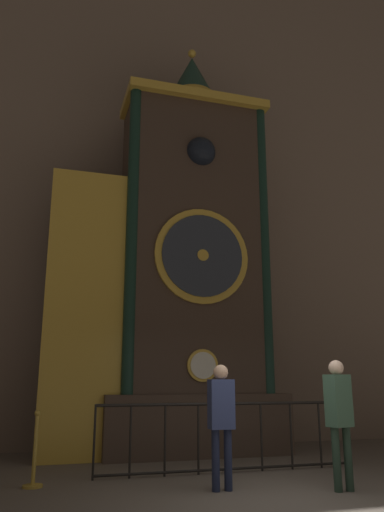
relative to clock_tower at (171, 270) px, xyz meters
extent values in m
plane|color=brown|center=(0.44, -4.44, -3.80)|extent=(28.00, 28.00, 0.00)
cube|color=#7A6656|center=(0.44, 1.38, 4.13)|extent=(24.00, 0.30, 15.86)
cube|color=#423328|center=(0.48, 0.02, -3.20)|extent=(3.80, 1.61, 1.19)
cube|color=#423328|center=(0.48, 0.02, 0.71)|extent=(3.04, 1.40, 6.64)
cube|color=gold|center=(0.48, -0.09, 3.93)|extent=(3.29, 1.54, 0.20)
cylinder|color=gold|center=(0.48, -0.71, -2.06)|extent=(0.63, 0.05, 0.63)
cylinder|color=silver|center=(0.48, -0.74, -2.06)|extent=(0.52, 0.03, 0.52)
cylinder|color=gold|center=(0.48, -0.71, 0.18)|extent=(2.04, 0.07, 2.04)
cylinder|color=#2D333D|center=(0.48, -0.76, 0.18)|extent=(1.75, 0.04, 1.75)
cylinder|color=gold|center=(0.48, -0.78, 0.18)|extent=(0.24, 0.03, 0.24)
cube|color=black|center=(0.48, -0.19, 2.57)|extent=(0.84, 0.42, 0.84)
sphere|color=black|center=(0.48, -0.63, 2.57)|extent=(0.67, 0.67, 0.67)
cylinder|color=#142D23|center=(-0.99, -0.61, 0.71)|extent=(0.25, 0.25, 6.64)
cylinder|color=#142D23|center=(1.95, -0.61, 0.71)|extent=(0.25, 0.25, 6.64)
cylinder|color=gold|center=(0.48, 0.02, 4.18)|extent=(1.11, 1.11, 0.30)
cone|color=#163227|center=(0.48, 0.02, 4.87)|extent=(1.06, 1.06, 1.09)
sphere|color=gold|center=(0.48, 0.02, 5.54)|extent=(0.20, 0.20, 0.20)
cube|color=#4C3828|center=(-1.83, 0.07, -0.99)|extent=(1.49, 1.19, 5.62)
cube|color=gold|center=(-1.83, -0.54, -0.99)|extent=(1.57, 0.06, 5.62)
cylinder|color=black|center=(-1.74, -2.21, -3.25)|extent=(0.04, 0.04, 1.09)
cylinder|color=black|center=(-1.19, -2.21, -3.25)|extent=(0.04, 0.04, 1.09)
cylinder|color=black|center=(-0.64, -2.21, -3.25)|extent=(0.04, 0.04, 1.09)
cylinder|color=black|center=(-0.08, -2.21, -3.25)|extent=(0.04, 0.04, 1.09)
cylinder|color=black|center=(0.47, -2.21, -3.25)|extent=(0.04, 0.04, 1.09)
cylinder|color=black|center=(1.02, -2.21, -3.25)|extent=(0.04, 0.04, 1.09)
cylinder|color=black|center=(1.57, -2.21, -3.25)|extent=(0.04, 0.04, 1.09)
cylinder|color=black|center=(2.13, -2.21, -3.25)|extent=(0.04, 0.04, 1.09)
cylinder|color=black|center=(2.68, -2.21, -3.25)|extent=(0.04, 0.04, 1.09)
cylinder|color=black|center=(0.47, -2.21, -2.72)|extent=(4.42, 0.05, 0.05)
cylinder|color=black|center=(0.47, -2.21, -3.74)|extent=(4.42, 0.04, 0.04)
cylinder|color=#1B213A|center=(-0.23, -3.47, -3.40)|extent=(0.11, 0.11, 0.80)
cylinder|color=#1B213A|center=(-0.05, -3.47, -3.40)|extent=(0.11, 0.11, 0.80)
cube|color=navy|center=(-0.14, -3.47, -2.67)|extent=(0.35, 0.23, 0.67)
sphere|color=tan|center=(-0.14, -3.47, -2.24)|extent=(0.21, 0.21, 0.21)
cylinder|color=#213427|center=(1.33, -3.96, -3.38)|extent=(0.11, 0.11, 0.83)
cylinder|color=#213427|center=(1.51, -3.96, -3.38)|extent=(0.11, 0.11, 0.83)
cube|color=#385642|center=(1.42, -3.96, -2.62)|extent=(0.39, 0.30, 0.71)
sphere|color=beige|center=(1.42, -3.96, -2.17)|extent=(0.21, 0.21, 0.21)
cylinder|color=#B28E33|center=(-2.59, -2.48, -3.78)|extent=(0.28, 0.28, 0.04)
cylinder|color=#B28E33|center=(-2.59, -2.48, -3.32)|extent=(0.06, 0.06, 0.95)
sphere|color=#B28E33|center=(-2.59, -2.48, -2.81)|extent=(0.09, 0.09, 0.09)
camera|label=1|loc=(-2.63, -10.32, -2.35)|focal=35.00mm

